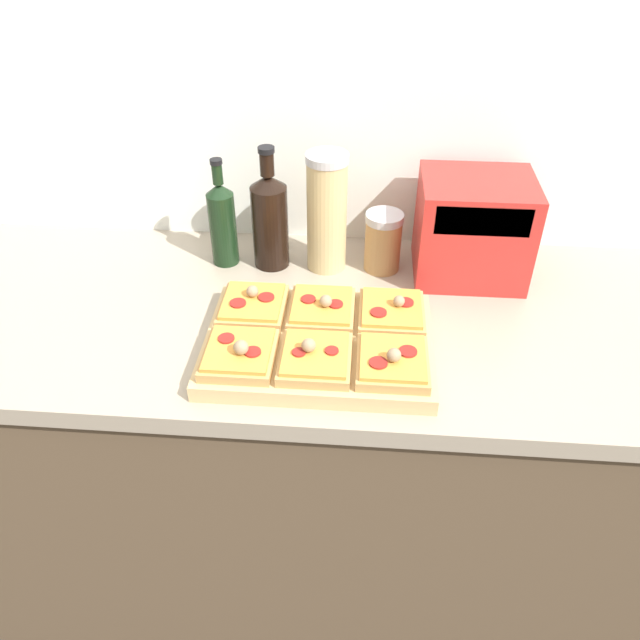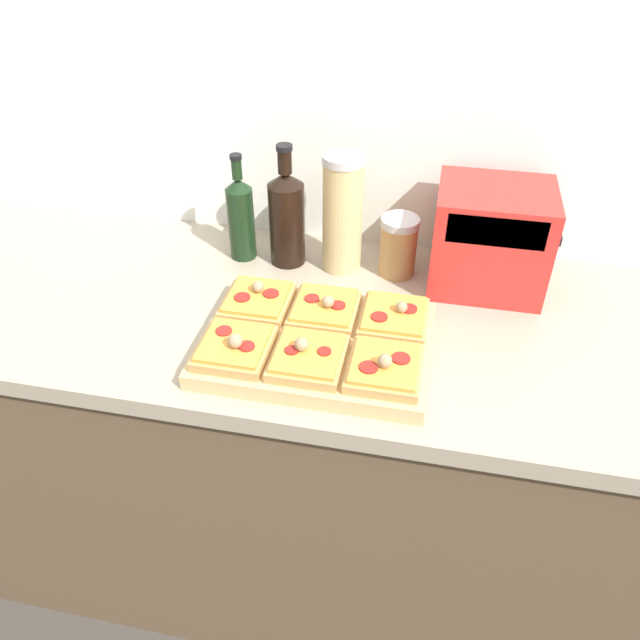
# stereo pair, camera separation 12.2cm
# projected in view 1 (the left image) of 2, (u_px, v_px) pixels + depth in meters

# --- Properties ---
(wall_back) EXTENTS (6.00, 0.06, 2.50)m
(wall_back) POSITION_uv_depth(u_px,v_px,m) (302.00, 105.00, 1.43)
(wall_back) COLOR silver
(wall_back) RESTS_ON ground_plane
(kitchen_counter) EXTENTS (2.63, 0.67, 0.93)m
(kitchen_counter) POSITION_uv_depth(u_px,v_px,m) (293.00, 453.00, 1.62)
(kitchen_counter) COLOR brown
(kitchen_counter) RESTS_ON ground_plane
(cutting_board) EXTENTS (0.44, 0.32, 0.03)m
(cutting_board) POSITION_uv_depth(u_px,v_px,m) (319.00, 344.00, 1.22)
(cutting_board) COLOR tan
(cutting_board) RESTS_ON kitchen_counter
(pizza_slice_back_left) EXTENTS (0.13, 0.14, 0.05)m
(pizza_slice_back_left) POSITION_uv_depth(u_px,v_px,m) (253.00, 305.00, 1.27)
(pizza_slice_back_left) COLOR tan
(pizza_slice_back_left) RESTS_ON cutting_board
(pizza_slice_back_center) EXTENTS (0.13, 0.14, 0.05)m
(pizza_slice_back_center) POSITION_uv_depth(u_px,v_px,m) (322.00, 308.00, 1.26)
(pizza_slice_back_center) COLOR tan
(pizza_slice_back_center) RESTS_ON cutting_board
(pizza_slice_back_right) EXTENTS (0.13, 0.14, 0.05)m
(pizza_slice_back_right) POSITION_uv_depth(u_px,v_px,m) (392.00, 312.00, 1.26)
(pizza_slice_back_right) COLOR tan
(pizza_slice_back_right) RESTS_ON cutting_board
(pizza_slice_front_left) EXTENTS (0.13, 0.14, 0.06)m
(pizza_slice_front_left) POSITION_uv_depth(u_px,v_px,m) (239.00, 353.00, 1.15)
(pizza_slice_front_left) COLOR tan
(pizza_slice_front_left) RESTS_ON cutting_board
(pizza_slice_front_center) EXTENTS (0.13, 0.14, 0.05)m
(pizza_slice_front_center) POSITION_uv_depth(u_px,v_px,m) (315.00, 357.00, 1.14)
(pizza_slice_front_center) COLOR tan
(pizza_slice_front_center) RESTS_ON cutting_board
(pizza_slice_front_right) EXTENTS (0.13, 0.14, 0.05)m
(pizza_slice_front_right) POSITION_uv_depth(u_px,v_px,m) (393.00, 362.00, 1.13)
(pizza_slice_front_right) COLOR tan
(pizza_slice_front_right) RESTS_ON cutting_board
(olive_oil_bottle) EXTENTS (0.06, 0.06, 0.26)m
(olive_oil_bottle) POSITION_uv_depth(u_px,v_px,m) (222.00, 222.00, 1.43)
(olive_oil_bottle) COLOR black
(olive_oil_bottle) RESTS_ON kitchen_counter
(wine_bottle) EXTENTS (0.08, 0.08, 0.29)m
(wine_bottle) POSITION_uv_depth(u_px,v_px,m) (270.00, 219.00, 1.42)
(wine_bottle) COLOR black
(wine_bottle) RESTS_ON kitchen_counter
(grain_jar_tall) EXTENTS (0.09, 0.09, 0.28)m
(grain_jar_tall) POSITION_uv_depth(u_px,v_px,m) (327.00, 213.00, 1.40)
(grain_jar_tall) COLOR tan
(grain_jar_tall) RESTS_ON kitchen_counter
(grain_jar_short) EXTENTS (0.09, 0.09, 0.14)m
(grain_jar_short) POSITION_uv_depth(u_px,v_px,m) (383.00, 242.00, 1.43)
(grain_jar_short) COLOR #AD7F4C
(grain_jar_short) RESTS_ON kitchen_counter
(toaster_oven) EXTENTS (0.27, 0.21, 0.23)m
(toaster_oven) POSITION_uv_depth(u_px,v_px,m) (473.00, 228.00, 1.39)
(toaster_oven) COLOR red
(toaster_oven) RESTS_ON kitchen_counter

